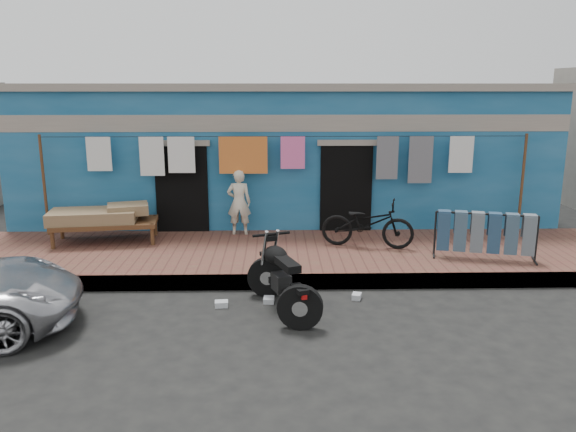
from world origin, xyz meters
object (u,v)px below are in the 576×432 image
(bicycle, at_px, (368,218))
(seated_person, at_px, (239,202))
(motorcycle, at_px, (283,276))
(charpoy, at_px, (106,224))
(jeans_rack, at_px, (485,235))

(bicycle, bearing_deg, seated_person, 82.48)
(motorcycle, xyz_separation_m, charpoy, (-3.51, 3.06, 0.06))
(seated_person, height_order, bicycle, seated_person)
(charpoy, bearing_deg, jeans_rack, -10.18)
(jeans_rack, bearing_deg, charpoy, 169.82)
(seated_person, relative_size, charpoy, 0.61)
(bicycle, xyz_separation_m, motorcycle, (-1.68, -2.57, -0.27))
(seated_person, height_order, charpoy, seated_person)
(bicycle, relative_size, charpoy, 0.79)
(seated_person, height_order, motorcycle, seated_person)
(seated_person, xyz_separation_m, charpoy, (-2.64, -0.54, -0.33))
(seated_person, height_order, jeans_rack, seated_person)
(seated_person, relative_size, motorcycle, 0.76)
(charpoy, height_order, jeans_rack, jeans_rack)
(seated_person, xyz_separation_m, motorcycle, (0.86, -3.59, -0.38))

